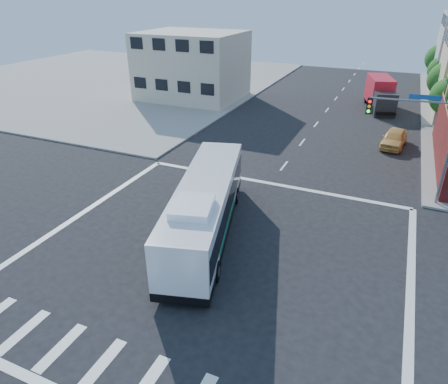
% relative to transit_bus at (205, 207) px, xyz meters
% --- Properties ---
extents(ground, '(120.00, 120.00, 0.00)m').
position_rel_transit_bus_xyz_m(ground, '(1.33, -1.58, -1.79)').
color(ground, black).
rests_on(ground, ground).
extents(sidewalk_nw, '(50.00, 50.00, 0.15)m').
position_rel_transit_bus_xyz_m(sidewalk_nw, '(-33.67, 33.42, -1.72)').
color(sidewalk_nw, gray).
rests_on(sidewalk_nw, ground).
extents(building_west, '(12.06, 10.06, 8.00)m').
position_rel_transit_bus_xyz_m(building_west, '(-15.68, 28.40, 2.21)').
color(building_west, beige).
rests_on(building_west, ground).
extents(signal_mast_ne, '(7.91, 1.13, 8.07)m').
position_rel_transit_bus_xyz_m(signal_mast_ne, '(10.41, 9.03, 3.19)').
color(signal_mast_ne, slate).
rests_on(signal_mast_ne, ground).
extents(street_tree_b, '(3.80, 3.80, 5.79)m').
position_rel_transit_bus_xyz_m(street_tree_b, '(13.24, 34.34, 1.96)').
color(street_tree_b, '#382314').
rests_on(street_tree_b, ground).
extents(street_tree_c, '(3.40, 3.40, 5.29)m').
position_rel_transit_bus_xyz_m(street_tree_c, '(13.24, 42.34, 1.67)').
color(street_tree_c, '#382314').
rests_on(street_tree_c, ground).
extents(street_tree_d, '(4.00, 4.00, 6.03)m').
position_rel_transit_bus_xyz_m(street_tree_d, '(13.24, 50.34, 2.09)').
color(street_tree_d, '#382314').
rests_on(street_tree_d, ground).
extents(transit_bus, '(5.83, 12.65, 3.67)m').
position_rel_transit_bus_xyz_m(transit_bus, '(0.00, 0.00, 0.00)').
color(transit_bus, black).
rests_on(transit_bus, ground).
extents(box_truck, '(4.13, 8.08, 3.50)m').
position_rel_transit_bus_xyz_m(box_truck, '(6.71, 32.31, -0.10)').
color(box_truck, '#242429').
rests_on(box_truck, ground).
extents(parked_car, '(2.34, 4.72, 1.55)m').
position_rel_transit_bus_xyz_m(parked_car, '(9.00, 19.61, -1.02)').
color(parked_car, '#E2B056').
rests_on(parked_car, ground).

